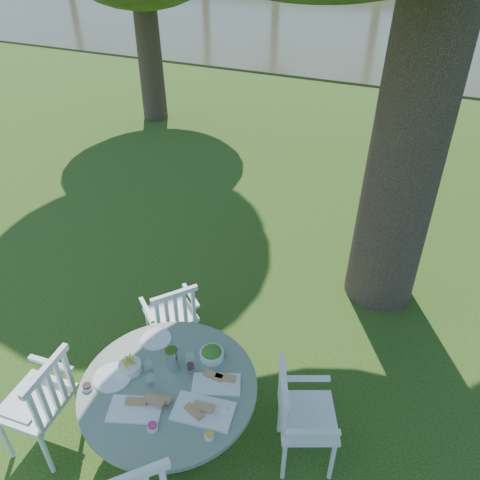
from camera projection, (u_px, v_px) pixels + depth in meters
name	position (u px, v px, depth m)	size (l,w,h in m)	color
ground	(233.00, 313.00, 5.14)	(140.00, 140.00, 0.00)	#1B380B
table	(170.00, 397.00, 3.56)	(1.32, 1.32, 0.72)	black
chair_ne	(296.00, 412.00, 3.49)	(0.58, 0.60, 0.92)	white
chair_nw	(173.00, 315.00, 4.39)	(0.59, 0.60, 0.87)	white
chair_sw	(44.00, 400.00, 3.54)	(0.50, 0.53, 0.97)	white
tableware	(170.00, 374.00, 3.51)	(1.14, 0.93, 0.20)	white
river	(434.00, 8.00, 22.41)	(100.00, 28.00, 0.12)	#363821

